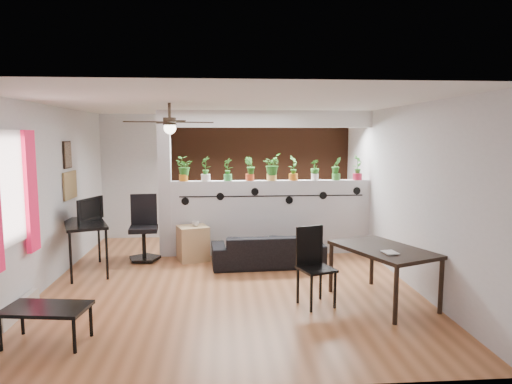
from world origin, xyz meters
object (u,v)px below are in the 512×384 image
at_px(potted_plant_7, 336,168).
at_px(potted_plant_3, 250,168).
at_px(ceiling_fan, 170,124).
at_px(dining_table, 383,253).
at_px(potted_plant_5, 293,167).
at_px(office_chair, 144,232).
at_px(potted_plant_0, 183,168).
at_px(folding_chair, 313,259).
at_px(potted_plant_1, 206,168).
at_px(potted_plant_4, 272,166).
at_px(potted_plant_2, 228,169).
at_px(coffee_table, 46,311).
at_px(computer_desk, 85,227).
at_px(sofa, 268,250).
at_px(potted_plant_6, 315,169).
at_px(potted_plant_8, 358,167).
at_px(cube_shelf, 193,243).
at_px(cup, 196,224).

bearing_deg(potted_plant_7, potted_plant_3, 180.00).
relative_size(ceiling_fan, dining_table, 0.78).
distance_m(potted_plant_5, office_chair, 2.88).
distance_m(potted_plant_0, folding_chair, 3.29).
relative_size(potted_plant_1, potted_plant_5, 1.01).
bearing_deg(dining_table, potted_plant_5, 106.84).
bearing_deg(potted_plant_4, potted_plant_2, 180.00).
relative_size(potted_plant_0, coffee_table, 0.48).
relative_size(computer_desk, dining_table, 0.82).
relative_size(potted_plant_7, sofa, 0.24).
distance_m(potted_plant_6, coffee_table, 5.09).
height_order(potted_plant_2, potted_plant_8, potted_plant_8).
bearing_deg(potted_plant_5, potted_plant_1, 180.00).
distance_m(cube_shelf, computer_desk, 1.79).
xyz_separation_m(potted_plant_1, office_chair, (-1.07, -0.27, -1.09)).
bearing_deg(cube_shelf, potted_plant_1, 40.18).
xyz_separation_m(potted_plant_2, potted_plant_6, (1.58, 0.00, -0.02)).
height_order(potted_plant_6, office_chair, potted_plant_6).
xyz_separation_m(cube_shelf, coffee_table, (-1.32, -3.11, 0.05)).
bearing_deg(coffee_table, potted_plant_7, 41.64).
relative_size(potted_plant_1, cup, 3.89).
bearing_deg(potted_plant_4, potted_plant_5, 0.00).
distance_m(potted_plant_0, dining_table, 3.88).
relative_size(potted_plant_4, coffee_table, 0.54).
height_order(potted_plant_0, cup, potted_plant_0).
height_order(potted_plant_6, cup, potted_plant_6).
bearing_deg(potted_plant_6, sofa, -140.25).
bearing_deg(potted_plant_5, sofa, -124.80).
xyz_separation_m(potted_plant_7, cube_shelf, (-2.59, -0.36, -1.27)).
xyz_separation_m(potted_plant_0, potted_plant_1, (0.40, 0.00, 0.01)).
xyz_separation_m(cup, coffee_table, (-1.37, -3.11, -0.29)).
xyz_separation_m(potted_plant_3, potted_plant_6, (1.19, 0.00, -0.03)).
xyz_separation_m(ceiling_fan, potted_plant_1, (0.42, 1.80, -0.73)).
bearing_deg(office_chair, folding_chair, -42.16).
bearing_deg(potted_plant_2, ceiling_fan, -114.23).
bearing_deg(potted_plant_2, potted_plant_6, 0.00).
relative_size(potted_plant_1, potted_plant_4, 0.92).
xyz_separation_m(computer_desk, coffee_table, (0.32, -2.53, -0.38)).
bearing_deg(potted_plant_3, ceiling_fan, -123.80).
height_order(potted_plant_3, computer_desk, potted_plant_3).
height_order(potted_plant_2, computer_desk, potted_plant_2).
xyz_separation_m(potted_plant_8, sofa, (-1.73, -0.78, -1.33)).
distance_m(ceiling_fan, coffee_table, 2.82).
xyz_separation_m(potted_plant_6, computer_desk, (-3.84, -0.95, -0.82)).
relative_size(ceiling_fan, potted_plant_0, 2.72).
bearing_deg(dining_table, potted_plant_8, 80.96).
distance_m(potted_plant_4, potted_plant_5, 0.40).
height_order(cube_shelf, coffee_table, cube_shelf).
xyz_separation_m(cube_shelf, office_chair, (-0.85, 0.09, 0.19)).
relative_size(cup, dining_table, 0.08).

